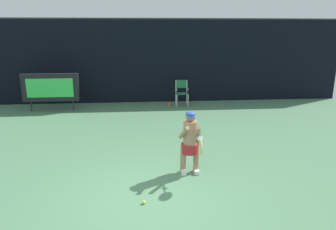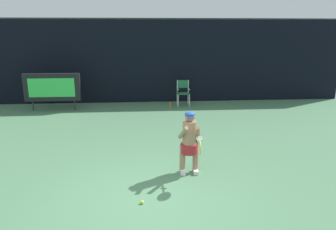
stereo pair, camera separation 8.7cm
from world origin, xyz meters
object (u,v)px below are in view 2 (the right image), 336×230
at_px(water_bottle, 170,105).
at_px(tennis_racket, 199,147).
at_px(umpire_chair, 183,91).
at_px(tennis_player, 190,140).
at_px(tennis_ball_loose, 142,202).
at_px(scoreboard, 52,87).

bearing_deg(water_bottle, tennis_racket, -89.70).
bearing_deg(tennis_racket, umpire_chair, 69.69).
bearing_deg(tennis_player, tennis_ball_loose, -129.98).
height_order(scoreboard, tennis_ball_loose, scoreboard).
xyz_separation_m(umpire_chair, tennis_racket, (-0.55, -7.18, 0.23)).
xyz_separation_m(scoreboard, tennis_player, (4.65, -6.10, -0.16)).
xyz_separation_m(water_bottle, tennis_player, (-0.08, -6.23, 0.66)).
height_order(scoreboard, tennis_racket, scoreboard).
relative_size(umpire_chair, tennis_player, 0.75).
relative_size(scoreboard, water_bottle, 8.30).
distance_m(tennis_racket, tennis_ball_loose, 1.58).
height_order(water_bottle, tennis_player, tennis_player).
bearing_deg(tennis_racket, scoreboard, 109.49).
bearing_deg(umpire_chair, tennis_racket, -94.38).
distance_m(scoreboard, tennis_racket, 8.23).
bearing_deg(scoreboard, water_bottle, 1.64).
distance_m(umpire_chair, tennis_racket, 7.20).
relative_size(scoreboard, tennis_ball_loose, 32.35).
distance_m(scoreboard, tennis_player, 7.67).
bearing_deg(tennis_player, scoreboard, 127.35).
bearing_deg(tennis_ball_loose, umpire_chair, 77.53).
bearing_deg(tennis_racket, tennis_player, 84.91).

